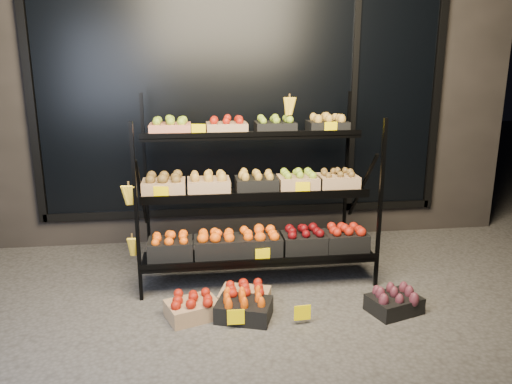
{
  "coord_description": "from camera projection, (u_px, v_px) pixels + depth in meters",
  "views": [
    {
      "loc": [
        -0.57,
        -3.75,
        1.94
      ],
      "look_at": [
        -0.0,
        0.55,
        0.81
      ],
      "focal_mm": 35.0,
      "sensor_mm": 36.0,
      "label": 1
    }
  ],
  "objects": [
    {
      "name": "ground",
      "position": [
        265.0,
        302.0,
        4.16
      ],
      "size": [
        24.0,
        24.0,
        0.0
      ],
      "primitive_type": "plane",
      "color": "#514F4C",
      "rests_on": "ground"
    },
    {
      "name": "floor_crate_midright",
      "position": [
        245.0,
        296.0,
        4.07
      ],
      "size": [
        0.47,
        0.4,
        0.2
      ],
      "rotation": [
        0.0,
        0.0,
        -0.31
      ],
      "color": "tan",
      "rests_on": "ground"
    },
    {
      "name": "floor_crate_left",
      "position": [
        193.0,
        307.0,
        3.89
      ],
      "size": [
        0.46,
        0.4,
        0.2
      ],
      "rotation": [
        0.0,
        0.0,
        0.35
      ],
      "color": "tan",
      "rests_on": "ground"
    },
    {
      "name": "floor_crate_right",
      "position": [
        394.0,
        301.0,
        3.98
      ],
      "size": [
        0.46,
        0.39,
        0.2
      ],
      "rotation": [
        0.0,
        0.0,
        0.31
      ],
      "color": "black",
      "rests_on": "ground"
    },
    {
      "name": "building",
      "position": [
        235.0,
        78.0,
        6.2
      ],
      "size": [
        6.0,
        2.08,
        3.5
      ],
      "color": "#2D2826",
      "rests_on": "ground"
    },
    {
      "name": "floor_crate_midleft",
      "position": [
        244.0,
        307.0,
        3.88
      ],
      "size": [
        0.49,
        0.42,
        0.21
      ],
      "rotation": [
        0.0,
        0.0,
        -0.33
      ],
      "color": "black",
      "rests_on": "ground"
    },
    {
      "name": "display_rack",
      "position": [
        254.0,
        193.0,
        4.54
      ],
      "size": [
        2.18,
        1.02,
        1.74
      ],
      "color": "black",
      "rests_on": "ground"
    },
    {
      "name": "tag_floor_a",
      "position": [
        236.0,
        322.0,
        3.73
      ],
      "size": [
        0.13,
        0.01,
        0.12
      ],
      "primitive_type": "cube",
      "color": "#FDDB00",
      "rests_on": "ground"
    },
    {
      "name": "tag_floor_b",
      "position": [
        302.0,
        317.0,
        3.79
      ],
      "size": [
        0.13,
        0.01,
        0.12
      ],
      "primitive_type": "cube",
      "color": "#FDDB00",
      "rests_on": "ground"
    }
  ]
}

